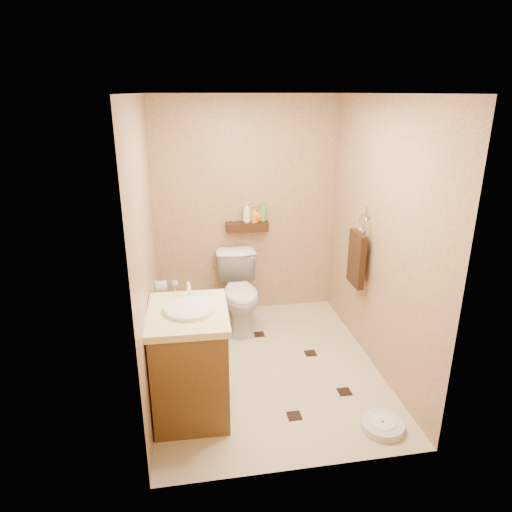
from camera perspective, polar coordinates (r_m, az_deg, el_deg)
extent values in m
plane|color=#BFB08C|center=(4.38, 1.31, -13.59)|extent=(2.50, 2.50, 0.00)
cube|color=tan|center=(5.03, -1.26, 5.91)|extent=(2.00, 0.04, 2.40)
cube|color=tan|center=(2.72, 6.47, -6.71)|extent=(2.00, 0.04, 2.40)
cube|color=tan|center=(3.80, -13.54, 0.66)|extent=(0.04, 2.50, 2.40)
cube|color=tan|center=(4.15, 15.15, 2.16)|extent=(0.04, 2.50, 2.40)
cube|color=white|center=(3.65, 1.62, 19.65)|extent=(2.00, 2.50, 0.02)
cube|color=#39200F|center=(5.00, -1.11, 3.69)|extent=(0.46, 0.14, 0.10)
cube|color=black|center=(4.23, -4.24, -14.96)|extent=(0.11, 0.11, 0.01)
cube|color=black|center=(4.59, 6.82, -11.97)|extent=(0.11, 0.11, 0.01)
cube|color=black|center=(3.82, 4.80, -19.28)|extent=(0.11, 0.11, 0.01)
cube|color=black|center=(4.74, -5.62, -10.82)|extent=(0.11, 0.11, 0.01)
cube|color=black|center=(4.12, 10.99, -16.31)|extent=(0.11, 0.11, 0.01)
cube|color=black|center=(4.88, 0.38, -9.77)|extent=(0.11, 0.11, 0.01)
imported|color=white|center=(4.89, -2.02, -4.57)|extent=(0.44, 0.77, 0.78)
cube|color=brown|center=(3.67, -8.19, -13.33)|extent=(0.57, 0.70, 0.83)
cube|color=#F8F4B3|center=(3.45, -8.55, -7.17)|extent=(0.62, 0.74, 0.05)
cylinder|color=white|center=(3.44, -8.22, -6.67)|extent=(0.38, 0.38, 0.05)
cylinder|color=silver|center=(3.62, -8.39, -4.05)|extent=(0.03, 0.03, 0.13)
cylinder|color=silver|center=(3.81, 15.53, -19.73)|extent=(0.35, 0.35, 0.06)
cylinder|color=white|center=(3.79, 15.57, -19.35)|extent=(0.19, 0.19, 0.01)
cylinder|color=#175F58|center=(5.22, -9.89, -7.27)|extent=(0.11, 0.11, 0.12)
cylinder|color=silver|center=(5.12, -10.03, -5.06)|extent=(0.02, 0.02, 0.34)
sphere|color=silver|center=(5.06, -10.14, -3.40)|extent=(0.08, 0.08, 0.08)
cube|color=silver|center=(4.32, 13.83, 5.43)|extent=(0.03, 0.06, 0.08)
torus|color=silver|center=(4.33, 13.28, 3.89)|extent=(0.02, 0.19, 0.19)
cube|color=#331E0F|center=(4.42, 12.46, -0.37)|extent=(0.06, 0.30, 0.52)
cylinder|color=silver|center=(4.61, -11.75, -3.72)|extent=(0.11, 0.11, 0.11)
cylinder|color=silver|center=(4.59, -12.30, -3.06)|extent=(0.04, 0.02, 0.02)
imported|color=white|center=(4.96, -1.17, 5.50)|extent=(0.11, 0.11, 0.23)
imported|color=gold|center=(4.98, -0.21, 5.28)|extent=(0.10, 0.10, 0.18)
imported|color=#D34718|center=(4.99, 0.32, 5.11)|extent=(0.15, 0.15, 0.15)
imported|color=green|center=(4.99, 0.83, 5.60)|extent=(0.09, 0.09, 0.23)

